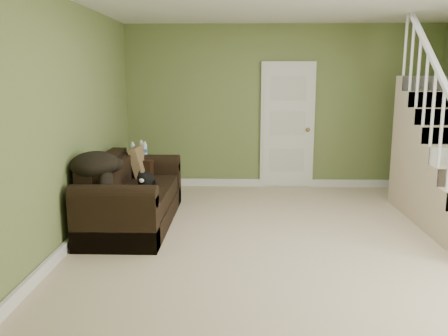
# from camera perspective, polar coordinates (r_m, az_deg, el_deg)

# --- Properties ---
(floor) EXTENTS (5.00, 5.50, 0.01)m
(floor) POSITION_cam_1_polar(r_m,az_deg,el_deg) (5.30, 9.24, -9.02)
(floor) COLOR #C8B190
(floor) RESTS_ON ground
(wall_back) EXTENTS (5.00, 0.04, 2.60)m
(wall_back) POSITION_cam_1_polar(r_m,az_deg,el_deg) (7.73, 6.91, 7.27)
(wall_back) COLOR olive
(wall_back) RESTS_ON floor
(wall_front) EXTENTS (5.00, 0.04, 2.60)m
(wall_front) POSITION_cam_1_polar(r_m,az_deg,el_deg) (2.35, 18.88, -2.18)
(wall_front) COLOR olive
(wall_front) RESTS_ON floor
(wall_left) EXTENTS (0.04, 5.50, 2.60)m
(wall_left) POSITION_cam_1_polar(r_m,az_deg,el_deg) (5.28, -18.39, 4.99)
(wall_left) COLOR olive
(wall_left) RESTS_ON floor
(baseboard_back) EXTENTS (5.00, 0.04, 0.12)m
(baseboard_back) POSITION_cam_1_polar(r_m,az_deg,el_deg) (7.88, 6.72, -1.78)
(baseboard_back) COLOR white
(baseboard_back) RESTS_ON floor
(baseboard_left) EXTENTS (0.04, 5.50, 0.12)m
(baseboard_left) POSITION_cam_1_polar(r_m,az_deg,el_deg) (5.53, -17.30, -7.88)
(baseboard_left) COLOR white
(baseboard_left) RESTS_ON floor
(door) EXTENTS (0.86, 0.12, 2.02)m
(door) POSITION_cam_1_polar(r_m,az_deg,el_deg) (7.72, 7.64, 5.05)
(door) COLOR white
(door) RESTS_ON floor
(sofa) EXTENTS (0.91, 2.10, 0.83)m
(sofa) POSITION_cam_1_polar(r_m,az_deg,el_deg) (5.95, -11.20, -3.64)
(sofa) COLOR black
(sofa) RESTS_ON floor
(side_table) EXTENTS (0.66, 0.66, 0.89)m
(side_table) POSITION_cam_1_polar(r_m,az_deg,el_deg) (6.93, -9.98, -1.33)
(side_table) COLOR black
(side_table) RESTS_ON floor
(cat) EXTENTS (0.24, 0.51, 0.25)m
(cat) POSITION_cam_1_polar(r_m,az_deg,el_deg) (5.90, -9.44, -1.42)
(cat) COLOR black
(cat) RESTS_ON sofa
(banana) EXTENTS (0.17, 0.21, 0.06)m
(banana) POSITION_cam_1_polar(r_m,az_deg,el_deg) (5.36, -11.18, -3.49)
(banana) COLOR yellow
(banana) RESTS_ON sofa
(throw_pillow) EXTENTS (0.22, 0.44, 0.45)m
(throw_pillow) POSITION_cam_1_polar(r_m,az_deg,el_deg) (6.59, -10.17, 0.62)
(throw_pillow) COLOR brown
(throw_pillow) RESTS_ON sofa
(throw_blanket) EXTENTS (0.66, 0.77, 0.27)m
(throw_blanket) POSITION_cam_1_polar(r_m,az_deg,el_deg) (5.36, -15.34, 0.47)
(throw_blanket) COLOR black
(throw_blanket) RESTS_ON sofa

